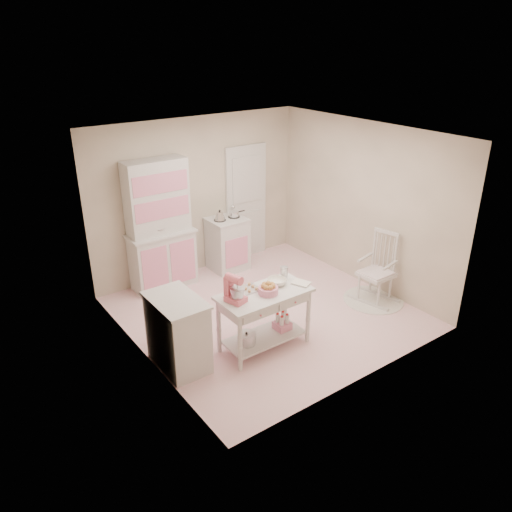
{
  "coord_description": "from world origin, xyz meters",
  "views": [
    {
      "loc": [
        -3.87,
        -5.08,
        3.78
      ],
      "look_at": [
        -0.32,
        -0.18,
        1.06
      ],
      "focal_mm": 35.0,
      "sensor_mm": 36.0,
      "label": 1
    }
  ],
  "objects_px": {
    "stove": "(228,244)",
    "bread_basket": "(268,290)",
    "rocking_chair": "(377,268)",
    "hutch": "(160,226)",
    "stand_mixer": "(236,289)",
    "base_cabinet": "(178,333)",
    "work_table": "(264,320)"
  },
  "relations": [
    {
      "from": "stove",
      "to": "rocking_chair",
      "type": "relative_size",
      "value": 0.84
    },
    {
      "from": "rocking_chair",
      "to": "stove",
      "type": "bearing_deg",
      "value": 105.14
    },
    {
      "from": "base_cabinet",
      "to": "work_table",
      "type": "xyz_separation_m",
      "value": [
        1.08,
        -0.3,
        -0.06
      ]
    },
    {
      "from": "hutch",
      "to": "base_cabinet",
      "type": "distance_m",
      "value": 2.26
    },
    {
      "from": "stove",
      "to": "rocking_chair",
      "type": "xyz_separation_m",
      "value": [
        1.19,
        -2.29,
        0.09
      ]
    },
    {
      "from": "stove",
      "to": "work_table",
      "type": "bearing_deg",
      "value": -111.94
    },
    {
      "from": "rocking_chair",
      "to": "work_table",
      "type": "height_order",
      "value": "rocking_chair"
    },
    {
      "from": "bread_basket",
      "to": "hutch",
      "type": "bearing_deg",
      "value": 97.12
    },
    {
      "from": "hutch",
      "to": "base_cabinet",
      "type": "bearing_deg",
      "value": -111.52
    },
    {
      "from": "hutch",
      "to": "bread_basket",
      "type": "bearing_deg",
      "value": -82.88
    },
    {
      "from": "base_cabinet",
      "to": "rocking_chair",
      "type": "relative_size",
      "value": 0.84
    },
    {
      "from": "rocking_chair",
      "to": "bread_basket",
      "type": "xyz_separation_m",
      "value": [
        -2.09,
        -0.05,
        0.3
      ]
    },
    {
      "from": "rocking_chair",
      "to": "bread_basket",
      "type": "relative_size",
      "value": 4.4
    },
    {
      "from": "stove",
      "to": "bread_basket",
      "type": "xyz_separation_m",
      "value": [
        -0.9,
        -2.34,
        0.39
      ]
    },
    {
      "from": "bread_basket",
      "to": "stand_mixer",
      "type": "bearing_deg",
      "value": 170.96
    },
    {
      "from": "rocking_chair",
      "to": "hutch",
      "type": "bearing_deg",
      "value": 123.31
    },
    {
      "from": "base_cabinet",
      "to": "stand_mixer",
      "type": "height_order",
      "value": "stand_mixer"
    },
    {
      "from": "stove",
      "to": "bread_basket",
      "type": "height_order",
      "value": "stove"
    },
    {
      "from": "hutch",
      "to": "stand_mixer",
      "type": "relative_size",
      "value": 6.12
    },
    {
      "from": "stove",
      "to": "stand_mixer",
      "type": "xyz_separation_m",
      "value": [
        -1.34,
        -2.27,
        0.51
      ]
    },
    {
      "from": "hutch",
      "to": "work_table",
      "type": "xyz_separation_m",
      "value": [
        0.28,
        -2.34,
        -0.64
      ]
    },
    {
      "from": "stand_mixer",
      "to": "bread_basket",
      "type": "relative_size",
      "value": 1.36
    },
    {
      "from": "hutch",
      "to": "stove",
      "type": "relative_size",
      "value": 2.26
    },
    {
      "from": "stand_mixer",
      "to": "hutch",
      "type": "bearing_deg",
      "value": 70.93
    },
    {
      "from": "stand_mixer",
      "to": "base_cabinet",
      "type": "bearing_deg",
      "value": 141.33
    },
    {
      "from": "stove",
      "to": "stand_mixer",
      "type": "relative_size",
      "value": 2.71
    },
    {
      "from": "stove",
      "to": "base_cabinet",
      "type": "bearing_deg",
      "value": -135.24
    },
    {
      "from": "rocking_chair",
      "to": "bread_basket",
      "type": "distance_m",
      "value": 2.11
    },
    {
      "from": "work_table",
      "to": "bread_basket",
      "type": "distance_m",
      "value": 0.45
    },
    {
      "from": "rocking_chair",
      "to": "stand_mixer",
      "type": "bearing_deg",
      "value": 167.3
    },
    {
      "from": "stove",
      "to": "rocking_chair",
      "type": "bearing_deg",
      "value": -62.57
    },
    {
      "from": "stove",
      "to": "bread_basket",
      "type": "bearing_deg",
      "value": -111.09
    }
  ]
}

